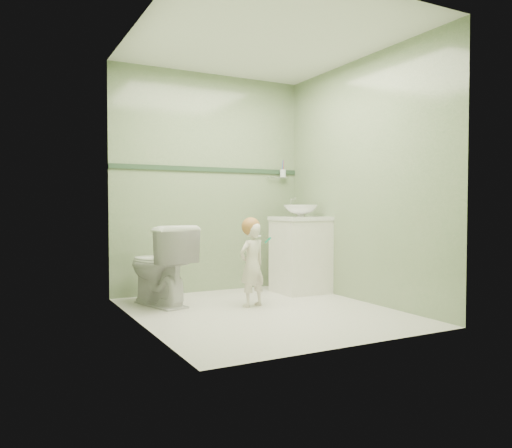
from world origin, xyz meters
TOP-DOWN VIEW (x-y plane):
  - ground at (0.00, 0.00)m, footprint 2.50×2.50m
  - room_shell at (0.00, 0.00)m, footprint 2.50×2.54m
  - trim_stripe at (0.00, 1.24)m, footprint 2.20×0.02m
  - vanity at (0.84, 0.70)m, footprint 0.52×0.50m
  - counter at (0.84, 0.70)m, footprint 0.54×0.52m
  - basin at (0.84, 0.70)m, footprint 0.37×0.37m
  - faucet at (0.84, 0.89)m, footprint 0.03×0.13m
  - cup_holder at (0.89, 1.18)m, footprint 0.26×0.07m
  - toilet at (-0.74, 0.72)m, footprint 0.61×0.84m
  - toddler at (0.02, 0.26)m, footprint 0.33×0.26m
  - hair_cap at (0.02, 0.28)m, footprint 0.17×0.17m
  - teal_toothbrush at (0.12, 0.16)m, footprint 0.11×0.14m

SIDE VIEW (x-z plane):
  - ground at x=0.00m, z-range 0.00..0.00m
  - toilet at x=-0.74m, z-range 0.00..0.77m
  - toddler at x=0.02m, z-range 0.00..0.79m
  - vanity at x=0.84m, z-range 0.00..0.80m
  - teal_toothbrush at x=0.12m, z-range 0.59..0.67m
  - hair_cap at x=0.02m, z-range 0.66..0.84m
  - counter at x=0.84m, z-range 0.79..0.83m
  - basin at x=0.84m, z-range 0.83..0.96m
  - faucet at x=0.84m, z-range 0.88..1.06m
  - room_shell at x=0.00m, z-range 0.00..2.40m
  - cup_holder at x=0.89m, z-range 1.22..1.43m
  - trim_stripe at x=0.00m, z-range 1.33..1.38m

